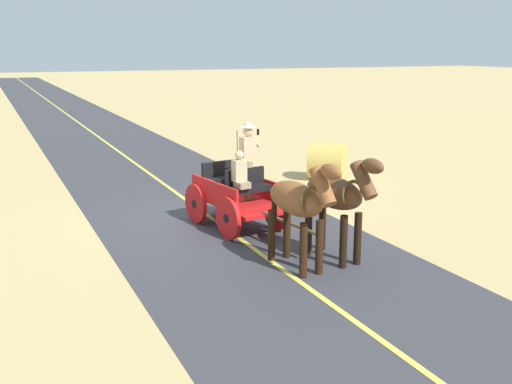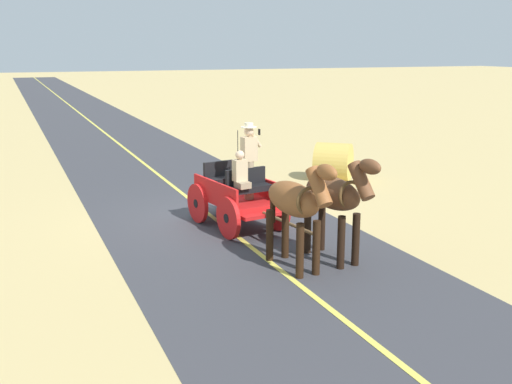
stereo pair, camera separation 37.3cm
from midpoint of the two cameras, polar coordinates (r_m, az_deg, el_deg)
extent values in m
plane|color=tan|center=(15.36, -3.43, -2.36)|extent=(200.00, 200.00, 0.00)
cube|color=#38383D|center=(15.36, -3.43, -2.34)|extent=(5.71, 160.00, 0.01)
cube|color=#DBCC4C|center=(15.36, -3.43, -2.32)|extent=(0.12, 160.00, 0.00)
cube|color=red|center=(14.40, -1.09, -0.69)|extent=(1.52, 2.36, 0.12)
cube|color=red|center=(14.63, 0.83, 0.66)|extent=(0.38, 2.07, 0.44)
cube|color=red|center=(14.07, -3.10, 0.13)|extent=(0.38, 2.07, 0.44)
cube|color=red|center=(13.42, 1.54, -2.18)|extent=(1.10, 0.40, 0.08)
cube|color=red|center=(15.46, -3.34, -0.41)|extent=(0.74, 0.31, 0.06)
cube|color=black|center=(13.81, 0.17, 0.32)|extent=(1.06, 0.51, 0.14)
cube|color=black|center=(13.91, -0.22, 1.35)|extent=(1.02, 0.23, 0.44)
cube|color=black|center=(14.73, -2.07, 1.15)|extent=(1.06, 0.51, 0.14)
cube|color=black|center=(14.84, -2.42, 2.10)|extent=(1.02, 0.23, 0.44)
cylinder|color=red|center=(14.15, 2.76, -1.71)|extent=(0.25, 0.96, 0.96)
cylinder|color=black|center=(14.15, 2.76, -1.71)|extent=(0.15, 0.23, 0.21)
cylinder|color=red|center=(13.49, -1.82, -2.46)|extent=(0.25, 0.96, 0.96)
cylinder|color=black|center=(13.49, -1.82, -2.46)|extent=(0.15, 0.23, 0.21)
cylinder|color=red|center=(15.41, -0.45, -0.44)|extent=(0.25, 0.96, 0.96)
cylinder|color=black|center=(15.41, -0.45, -0.44)|extent=(0.15, 0.23, 0.21)
cylinder|color=red|center=(14.80, -4.77, -1.06)|extent=(0.25, 0.96, 0.96)
cylinder|color=black|center=(14.80, -4.77, -1.06)|extent=(0.15, 0.23, 0.21)
cylinder|color=brown|center=(12.63, 3.96, -2.97)|extent=(0.37, 1.99, 0.07)
cylinder|color=black|center=(13.52, -0.92, 3.06)|extent=(0.02, 0.02, 1.30)
cylinder|color=#998466|center=(14.09, 0.10, 1.12)|extent=(0.22, 0.22, 0.90)
cube|color=tan|center=(13.95, 0.10, 4.06)|extent=(0.37, 0.27, 0.56)
sphere|color=beige|center=(13.89, 0.10, 5.68)|extent=(0.22, 0.22, 0.22)
cylinder|color=beige|center=(13.88, 0.10, 6.09)|extent=(0.36, 0.36, 0.01)
cylinder|color=beige|center=(13.87, 0.10, 6.30)|extent=(0.20, 0.20, 0.10)
cylinder|color=tan|center=(13.98, 0.82, 4.82)|extent=(0.27, 0.12, 0.32)
cube|color=black|center=(13.97, 1.08, 5.64)|extent=(0.03, 0.07, 0.14)
cube|color=#998466|center=(13.55, -0.47, 0.68)|extent=(0.33, 0.36, 0.14)
cube|color=tan|center=(13.59, -0.73, 2.05)|extent=(0.33, 0.24, 0.48)
sphere|color=beige|center=(13.52, -0.74, 3.50)|extent=(0.20, 0.20, 0.20)
ellipsoid|color=brown|center=(12.10, 8.02, -0.08)|extent=(0.79, 1.63, 0.64)
cylinder|color=black|center=(12.04, 10.21, -4.41)|extent=(0.15, 0.15, 1.05)
cylinder|color=black|center=(11.81, 8.87, -4.71)|extent=(0.15, 0.15, 1.05)
cylinder|color=black|center=(12.84, 7.00, -3.17)|extent=(0.15, 0.15, 1.05)
cylinder|color=black|center=(12.62, 5.70, -3.42)|extent=(0.15, 0.15, 1.05)
cylinder|color=brown|center=(11.39, 10.76, 1.03)|extent=(0.35, 0.68, 0.73)
ellipsoid|color=brown|center=(11.17, 11.57, 2.34)|extent=(0.30, 0.57, 0.28)
cube|color=black|center=(11.40, 10.70, 1.23)|extent=(0.13, 0.51, 0.56)
cylinder|color=black|center=(12.74, 5.88, -0.74)|extent=(0.11, 0.11, 0.70)
torus|color=brown|center=(11.68, 9.72, -0.23)|extent=(0.55, 0.15, 0.55)
ellipsoid|color=brown|center=(11.54, 4.40, -0.65)|extent=(0.74, 1.61, 0.64)
cylinder|color=black|center=(11.45, 6.60, -5.23)|extent=(0.15, 0.15, 1.05)
cylinder|color=black|center=(11.25, 5.09, -5.53)|extent=(0.15, 0.15, 1.05)
cylinder|color=black|center=(12.30, 3.63, -3.83)|extent=(0.15, 0.15, 1.05)
cylinder|color=black|center=(12.12, 2.18, -4.08)|extent=(0.15, 0.15, 1.05)
cylinder|color=brown|center=(10.77, 6.91, 0.47)|extent=(0.33, 0.67, 0.73)
ellipsoid|color=brown|center=(10.54, 7.66, 1.84)|extent=(0.28, 0.56, 0.28)
cube|color=black|center=(10.78, 6.86, 0.68)|extent=(0.12, 0.51, 0.56)
cylinder|color=black|center=(12.22, 2.46, -1.29)|extent=(0.11, 0.11, 0.70)
torus|color=brown|center=(11.08, 5.96, -0.84)|extent=(0.55, 0.13, 0.55)
cylinder|color=gold|center=(19.71, 7.80, 2.85)|extent=(1.62, 1.63, 1.20)
camera|label=1|loc=(0.19, -89.19, 0.19)|focal=42.71mm
camera|label=2|loc=(0.19, 90.81, -0.19)|focal=42.71mm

